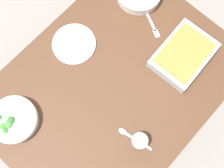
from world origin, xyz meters
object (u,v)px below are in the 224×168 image
object	(u,v)px
spoon_by_broccoli	(18,111)
fork_on_table	(152,25)
drink_cup	(139,141)
side_plate	(74,44)
spoon_spare	(130,136)
broccoli_bowl	(14,120)
spoon_by_stew	(143,1)
baking_dish	(183,55)

from	to	relation	value
spoon_by_broccoli	fork_on_table	bearing A→B (deg)	-12.73
drink_cup	side_plate	distance (m)	0.57
drink_cup	spoon_spare	bearing A→B (deg)	100.59
broccoli_bowl	spoon_spare	world-z (taller)	broccoli_bowl
spoon_by_stew	drink_cup	bearing A→B (deg)	-140.68
side_plate	fork_on_table	distance (m)	0.41
spoon_by_stew	fork_on_table	world-z (taller)	spoon_by_stew
spoon_spare	broccoli_bowl	bearing A→B (deg)	125.05
broccoli_bowl	spoon_by_broccoli	distance (m)	0.05
side_plate	spoon_by_stew	bearing A→B (deg)	-13.10
broccoli_bowl	baking_dish	distance (m)	0.86
broccoli_bowl	spoon_spare	distance (m)	0.54
baking_dish	spoon_spare	bearing A→B (deg)	-171.46
spoon_by_broccoli	spoon_by_stew	bearing A→B (deg)	-3.50
baking_dish	spoon_spare	world-z (taller)	baking_dish
drink_cup	fork_on_table	distance (m)	0.59
drink_cup	side_plate	bearing A→B (deg)	75.82
broccoli_bowl	drink_cup	world-z (taller)	drink_cup
drink_cup	side_plate	xyz separation A→B (m)	(0.14, 0.56, -0.03)
side_plate	spoon_spare	size ratio (longest dim) A/B	1.25
spoon_by_stew	fork_on_table	size ratio (longest dim) A/B	1.04
fork_on_table	baking_dish	bearing A→B (deg)	-98.43
side_plate	spoon_by_broccoli	distance (m)	0.42
side_plate	spoon_by_broccoli	world-z (taller)	side_plate
baking_dish	drink_cup	world-z (taller)	drink_cup
spoon_spare	drink_cup	bearing A→B (deg)	-79.41
spoon_by_stew	fork_on_table	xyz separation A→B (m)	(-0.07, -0.12, -0.00)
baking_dish	drink_cup	bearing A→B (deg)	-166.19
spoon_by_broccoli	drink_cup	bearing A→B (deg)	-61.09
broccoli_bowl	spoon_by_broccoli	bearing A→B (deg)	32.23
spoon_by_stew	spoon_by_broccoli	bearing A→B (deg)	176.50
broccoli_bowl	drink_cup	distance (m)	0.58
drink_cup	spoon_by_broccoli	xyz separation A→B (m)	(-0.28, 0.51, -0.03)
baking_dish	side_plate	bearing A→B (deg)	125.51
spoon_by_stew	spoon_spare	bearing A→B (deg)	-143.77
broccoli_bowl	spoon_by_stew	distance (m)	0.88
broccoli_bowl	spoon_by_broccoli	size ratio (longest dim) A/B	1.42
side_plate	spoon_by_stew	world-z (taller)	side_plate
broccoli_bowl	side_plate	distance (m)	0.46
baking_dish	spoon_spare	size ratio (longest dim) A/B	1.77
spoon_by_stew	spoon_by_broccoli	world-z (taller)	same
spoon_by_broccoli	fork_on_table	size ratio (longest dim) A/B	0.94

